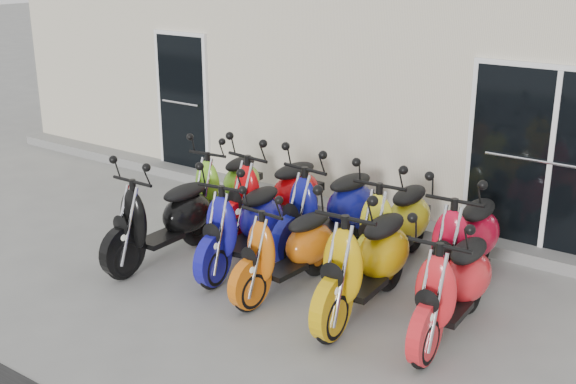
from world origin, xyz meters
name	(u,v)px	position (x,y,z in m)	size (l,w,h in m)	color
ground	(258,266)	(0.00, 0.00, 0.00)	(80.00, 80.00, 0.00)	gray
building	(450,71)	(0.00, 5.20, 1.60)	(14.00, 6.00, 3.20)	beige
front_step	(348,212)	(0.00, 2.02, 0.07)	(14.00, 0.40, 0.15)	gray
door_left	(183,99)	(-3.20, 2.17, 1.26)	(1.07, 0.08, 2.22)	black
door_right	(552,157)	(2.60, 2.17, 1.26)	(2.02, 0.08, 2.22)	black
scooter_front_black	(162,207)	(-1.00, -0.52, 0.68)	(0.67, 1.84, 1.36)	black
scooter_front_blue	(243,212)	(-0.12, -0.12, 0.68)	(0.67, 1.84, 1.36)	#151393
scooter_front_orange_a	(287,237)	(0.66, -0.33, 0.63)	(0.62, 1.70, 1.26)	#CF5F0F
scooter_front_orange_b	(365,247)	(1.58, -0.28, 0.73)	(0.72, 1.98, 1.46)	#D1A00B
scooter_front_red	(454,272)	(2.48, -0.21, 0.67)	(0.66, 1.83, 1.35)	red
scooter_back_green	(225,175)	(-1.27, 0.93, 0.64)	(0.63, 1.74, 1.29)	#7FD126
scooter_back_red	(273,184)	(-0.40, 0.83, 0.72)	(0.71, 1.94, 1.44)	red
scooter_back_blue	(329,196)	(0.44, 0.83, 0.72)	(0.71, 1.94, 1.44)	navy
scooter_back_yellow	(395,212)	(1.31, 0.84, 0.71)	(0.70, 1.91, 1.41)	yellow
scooter_back_extra	(466,228)	(2.16, 0.84, 0.71)	(0.70, 1.91, 1.41)	red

